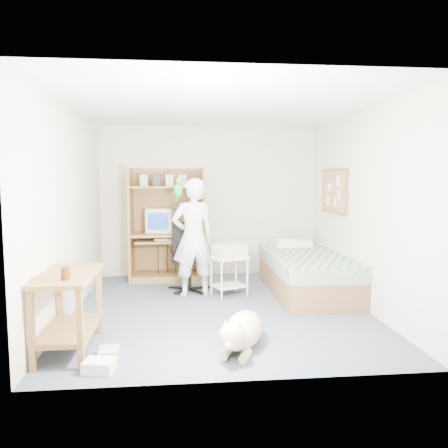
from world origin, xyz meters
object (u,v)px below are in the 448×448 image
(person, at_px, (193,238))
(dog, at_px, (242,331))
(office_chair, at_px, (188,267))
(computer_hutch, at_px, (167,229))
(printer_cart, at_px, (229,269))
(bed, at_px, (307,273))
(side_desk, at_px, (69,300))

(person, bearing_deg, dog, 86.93)
(office_chair, xyz_separation_m, dog, (0.47, -2.28, -0.17))
(dog, bearing_deg, computer_hutch, 126.03)
(computer_hutch, height_order, printer_cart, computer_hutch)
(office_chair, height_order, dog, office_chair)
(office_chair, xyz_separation_m, person, (0.06, -0.30, 0.47))
(person, bearing_deg, printer_cart, 161.56)
(computer_hutch, bearing_deg, bed, -29.29)
(side_desk, xyz_separation_m, printer_cart, (1.73, 1.81, -0.13))
(bed, height_order, person, person)
(dog, bearing_deg, office_chair, 123.22)
(computer_hutch, distance_m, person, 1.16)
(person, bearing_deg, computer_hutch, -85.23)
(side_desk, distance_m, printer_cart, 2.51)
(computer_hutch, height_order, bed, computer_hutch)
(person, xyz_separation_m, printer_cart, (0.50, -0.03, -0.45))
(office_chair, distance_m, printer_cart, 0.66)
(dog, bearing_deg, person, 123.17)
(computer_hutch, height_order, side_desk, computer_hutch)
(office_chair, height_order, printer_cart, office_chair)
(computer_hutch, bearing_deg, person, -70.63)
(office_chair, xyz_separation_m, printer_cart, (0.56, -0.34, 0.02))
(printer_cart, bearing_deg, bed, -22.48)
(side_desk, bearing_deg, computer_hutch, 73.86)
(side_desk, relative_size, person, 0.61)
(computer_hutch, relative_size, printer_cart, 3.16)
(bed, distance_m, person, 1.70)
(bed, distance_m, printer_cart, 1.12)
(dog, distance_m, printer_cart, 1.95)
(bed, distance_m, side_desk, 3.39)
(computer_hutch, height_order, person, computer_hutch)
(dog, height_order, printer_cart, printer_cart)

